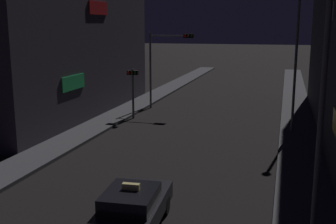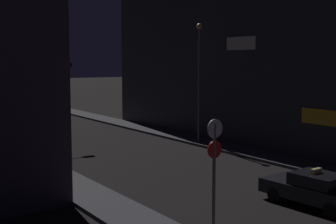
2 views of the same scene
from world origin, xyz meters
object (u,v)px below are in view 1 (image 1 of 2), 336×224
traffic_light_left_kerb (133,83)px  street_lamp_far_block (297,45)px  taxi (132,209)px  street_lamp_near_block (325,62)px  traffic_light_overhead (165,55)px

traffic_light_left_kerb → street_lamp_far_block: size_ratio=0.41×
taxi → street_lamp_near_block: size_ratio=0.53×
street_lamp_near_block → street_lamp_far_block: street_lamp_near_block is taller
street_lamp_near_block → taxi: bearing=-177.2°
traffic_light_left_kerb → traffic_light_overhead: bearing=73.1°
street_lamp_far_block → traffic_light_left_kerb: bearing=172.0°
traffic_light_overhead → street_lamp_far_block: street_lamp_far_block is taller
street_lamp_near_block → street_lamp_far_block: (-0.48, 14.04, -0.17)m
taxi → street_lamp_near_block: (5.54, 0.27, 4.83)m
traffic_light_left_kerb → street_lamp_near_block: size_ratio=0.41×
traffic_light_left_kerb → street_lamp_near_block: street_lamp_near_block is taller
taxi → traffic_light_overhead: traffic_light_overhead is taller
taxi → street_lamp_far_block: bearing=70.5°
traffic_light_overhead → traffic_light_left_kerb: (-1.23, -4.03, -1.70)m
traffic_light_overhead → street_lamp_near_block: street_lamp_near_block is taller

